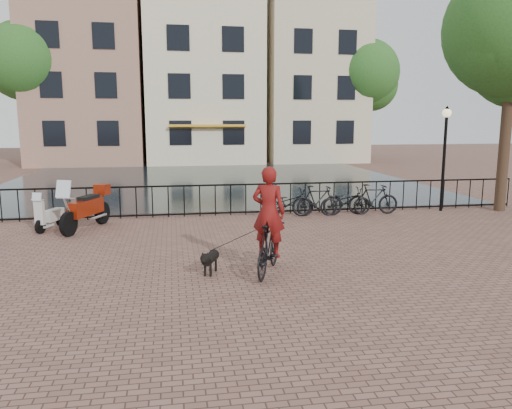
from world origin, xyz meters
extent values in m
plane|color=brown|center=(0.00, 0.00, 0.00)|extent=(100.00, 100.00, 0.00)
plane|color=black|center=(0.00, 17.30, 0.00)|extent=(20.00, 20.00, 0.00)
cube|color=black|center=(0.00, 8.00, 1.00)|extent=(20.00, 0.05, 0.05)
cube|color=black|center=(0.00, 8.00, 0.08)|extent=(20.00, 0.05, 0.05)
cube|color=#926F55|center=(-7.50, 30.00, 6.00)|extent=(7.50, 9.00, 12.00)
cube|color=beige|center=(0.50, 30.00, 5.50)|extent=(8.00, 9.00, 11.00)
cube|color=black|center=(0.50, 30.00, 11.40)|extent=(8.00, 9.00, 0.80)
cube|color=#C68823|center=(0.50, 25.30, 2.60)|extent=(5.00, 0.60, 0.15)
cube|color=beige|center=(8.50, 30.00, 6.25)|extent=(7.00, 9.00, 12.50)
cylinder|color=black|center=(-11.00, 27.00, 3.15)|extent=(0.36, 0.36, 6.30)
sphere|color=#28521B|center=(-11.00, 27.00, 6.75)|extent=(5.04, 5.04, 5.04)
cylinder|color=black|center=(9.20, 7.30, 2.80)|extent=(0.36, 0.36, 5.60)
cylinder|color=black|center=(12.00, 27.00, 2.97)|extent=(0.36, 0.36, 5.95)
sphere|color=#28521B|center=(12.00, 27.00, 6.38)|extent=(4.76, 4.76, 4.76)
cylinder|color=black|center=(7.20, 7.60, 1.60)|extent=(0.10, 0.10, 3.20)
sphere|color=beige|center=(7.20, 7.60, 3.30)|extent=(0.30, 0.30, 0.30)
imported|color=black|center=(0.03, 1.67, 0.56)|extent=(1.24, 1.92, 1.12)
imported|color=maroon|center=(0.03, 1.67, 1.46)|extent=(0.95, 0.81, 2.20)
imported|color=black|center=(1.80, 7.40, 0.45)|extent=(1.79, 0.86, 0.90)
imported|color=black|center=(2.75, 7.40, 0.50)|extent=(1.68, 0.53, 1.00)
imported|color=black|center=(3.70, 7.40, 0.45)|extent=(1.72, 0.62, 0.90)
imported|color=black|center=(4.65, 7.40, 0.50)|extent=(1.70, 0.60, 1.00)
camera|label=1|loc=(-1.83, -7.93, 3.11)|focal=35.00mm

